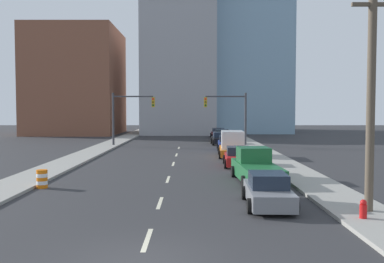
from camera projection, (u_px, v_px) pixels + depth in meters
ground_plane at (141, 262)px, 11.36m from camera, size 200.00×200.00×0.00m
sidewalk_left at (123, 140)px, 56.16m from camera, size 2.59×89.66×0.15m
sidewalk_right at (244, 140)px, 56.09m from camera, size 2.59×89.66×0.15m
lane_stripe_at_2m at (149, 239)px, 13.36m from camera, size 0.16×2.40×0.01m
lane_stripe_at_7m at (162, 203)px, 18.62m from camera, size 0.16×2.40×0.01m
lane_stripe_at_14m at (170, 179)px, 24.90m from camera, size 0.16×2.40×0.01m
lane_stripe_at_21m at (175, 164)px, 31.97m from camera, size 0.16×2.40×0.01m
lane_stripe_at_27m at (178, 155)px, 38.32m from camera, size 0.16×2.40×0.01m
lane_stripe_at_34m at (181, 148)px, 45.30m from camera, size 0.16×2.40×0.01m
building_brick_left at (79, 82)px, 71.68m from camera, size 14.00×16.00×17.35m
building_office_center at (182, 44)px, 75.24m from camera, size 12.00×20.00×31.06m
building_glass_right at (250, 26)px, 78.97m from camera, size 13.00×20.00×39.11m
traffic_signal_left at (128, 111)px, 47.34m from camera, size 4.74×0.35×5.91m
traffic_signal_right at (235, 111)px, 47.29m from camera, size 4.74×0.35×5.91m
utility_pole_right_near at (373, 97)px, 16.26m from camera, size 1.60×0.32×8.83m
traffic_barrel at (44, 179)px, 22.15m from camera, size 0.56×0.56×0.95m
fire_hydrant at (366, 211)px, 15.34m from camera, size 0.26×0.26×0.84m
sedan_gray at (270, 191)px, 17.94m from camera, size 2.11×4.36×1.40m
pickup_truck_green at (258, 168)px, 24.03m from camera, size 2.50×6.13×1.89m
sedan_red at (241, 157)px, 30.66m from camera, size 2.29×4.42×1.41m
box_truck_orange at (234, 145)px, 36.66m from camera, size 2.54×5.61×2.23m
sedan_blue at (229, 143)px, 43.33m from camera, size 2.13×4.83×1.42m
sedan_black at (222, 139)px, 49.62m from camera, size 2.16×4.36×1.45m
sedan_yellow at (224, 136)px, 54.68m from camera, size 2.30×4.62×1.53m
sedan_maroon at (220, 133)px, 61.19m from camera, size 2.19×4.46×1.40m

